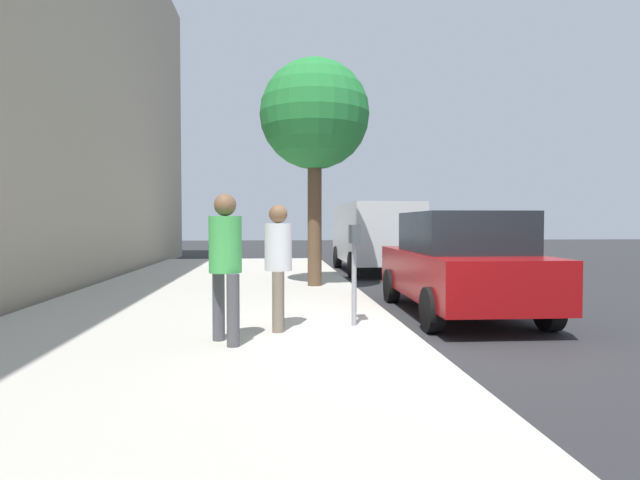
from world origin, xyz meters
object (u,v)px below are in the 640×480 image
object	(u,v)px
parked_van_far	(374,233)
street_tree	(315,116)
pedestrian_at_meter	(278,257)
parked_sedan_near	(460,263)
parking_meter	(354,253)
pedestrian_bystander	(225,255)

from	to	relation	value
parked_van_far	street_tree	xyz separation A→B (m)	(-4.57, 2.26, 2.75)
parked_van_far	street_tree	size ratio (longest dim) A/B	1.01
pedestrian_at_meter	parked_sedan_near	size ratio (longest dim) A/B	0.38
parking_meter	pedestrian_at_meter	size ratio (longest dim) A/B	0.84
parking_meter	parked_sedan_near	world-z (taller)	parked_sedan_near
pedestrian_bystander	street_tree	bearing A→B (deg)	43.59
parking_meter	parked_sedan_near	distance (m)	2.55
pedestrian_at_meter	parked_sedan_near	world-z (taller)	pedestrian_at_meter
pedestrian_bystander	parking_meter	bearing A→B (deg)	-2.66
parked_sedan_near	street_tree	bearing A→B (deg)	35.67
pedestrian_at_meter	parked_van_far	world-z (taller)	parked_van_far
street_tree	parking_meter	bearing A→B (deg)	-177.59
parking_meter	pedestrian_at_meter	distance (m)	1.07
pedestrian_at_meter	street_tree	size ratio (longest dim) A/B	0.33
parked_van_far	pedestrian_at_meter	bearing A→B (deg)	161.59
pedestrian_at_meter	parked_sedan_near	bearing A→B (deg)	30.71
pedestrian_at_meter	parked_sedan_near	xyz separation A→B (m)	(1.65, -3.12, -0.23)
pedestrian_at_meter	parked_van_far	size ratio (longest dim) A/B	0.32
parked_van_far	parking_meter	bearing A→B (deg)	167.37
pedestrian_at_meter	parked_van_far	bearing A→B (deg)	74.36
pedestrian_at_meter	street_tree	world-z (taller)	street_tree
parked_van_far	street_tree	world-z (taller)	street_tree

